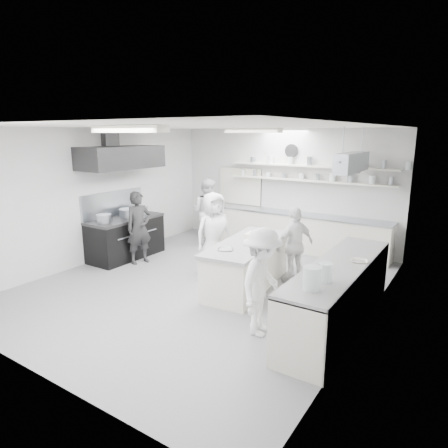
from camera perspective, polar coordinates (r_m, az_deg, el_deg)
The scene contains 27 objects.
floor at distance 7.78m, azimuth -2.71°, elevation -8.82°, with size 6.00×7.00×0.02m, color gray.
ceiling at distance 7.22m, azimuth -2.97°, elevation 14.01°, with size 6.00×7.00×0.02m, color white.
wall_back at distance 10.35m, azimuth 8.65°, elevation 5.21°, with size 6.00×0.04×3.00m, color silver.
wall_front at distance 5.05m, azimuth -26.93°, elevation -4.36°, with size 6.00×0.04×3.00m, color silver.
wall_left at distance 9.41m, azimuth -17.83°, elevation 3.95°, with size 0.04×7.00×3.00m, color silver.
wall_right at distance 6.13m, azimuth 20.51°, elevation -0.87°, with size 0.04×7.00×3.00m, color silver.
stove at distance 9.58m, azimuth -14.03°, elevation -2.08°, with size 0.80×1.80×0.90m, color black.
exhaust_hood at distance 9.28m, azimuth -14.68°, elevation 9.32°, with size 0.85×2.00×0.50m, color #2E2E2F.
back_counter at distance 10.16m, azimuth 9.28°, elevation -0.94°, with size 5.00×0.60×0.92m, color silver.
shelf_lower at distance 9.94m, azimuth 12.08°, elevation 6.20°, with size 4.20×0.26×0.04m, color silver.
shelf_upper at distance 9.90m, azimuth 12.17°, elevation 8.21°, with size 4.20×0.26×0.04m, color silver.
pass_through_window at distance 10.94m, azimuth 2.38°, elevation 5.50°, with size 1.30×0.04×1.00m, color black.
wall_clock at distance 10.15m, azimuth 9.79°, elevation 10.40°, with size 0.32×0.32×0.05m, color white.
right_counter at distance 6.34m, azimuth 16.22°, elevation -9.91°, with size 0.74×3.30×0.94m, color silver.
pot_rack at distance 8.56m, azimuth 18.05°, elevation 8.49°, with size 0.30×1.60×0.40m, color #9DA4AD.
light_fixture_front at distance 5.86m, azimuth -13.66°, elevation 13.21°, with size 1.30×0.25×0.10m, color silver.
light_fixture_rear at distance 8.74m, azimuth 4.19°, elevation 13.37°, with size 1.30×0.25×0.10m, color silver.
prep_island at distance 7.55m, azimuth 3.37°, elevation -6.04°, with size 0.85×2.27×0.84m, color silver.
stove_pot at distance 9.54m, azimuth -13.60°, elevation 1.45°, with size 0.45×0.45×0.24m, color #9DA4AD.
cook_stove at distance 9.01m, azimuth -12.21°, elevation -0.53°, with size 0.60×0.39×1.63m, color #242425.
cook_back at distance 10.30m, azimuth -2.44°, elevation 1.77°, with size 0.85×0.66×1.75m, color white.
cook_island_left at distance 8.21m, azimuth -1.50°, elevation -1.29°, with size 0.84×0.54×1.71m, color white.
cook_island_right at distance 7.79m, azimuth 10.22°, elevation -3.03°, with size 0.89×0.37×1.51m, color white.
cook_right at distance 5.73m, azimuth 5.54°, elevation -8.37°, with size 1.03×0.59×1.60m, color white.
bowl_island_a at distance 6.93m, azimuth 0.19°, elevation -3.84°, with size 0.29×0.29×0.07m, color #9DA4AD.
bowl_island_b at distance 7.85m, azimuth 7.18°, elevation -1.95°, with size 0.21×0.21×0.07m, color silver.
bowl_right at distance 6.35m, azimuth 18.97°, elevation -5.23°, with size 0.25×0.25×0.06m, color silver.
Camera 1 is at (4.25, -5.84, 2.89)m, focal length 31.56 mm.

